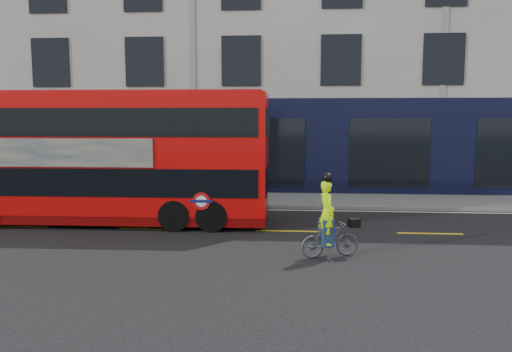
# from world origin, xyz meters

# --- Properties ---
(ground) EXTENTS (120.00, 120.00, 0.00)m
(ground) POSITION_xyz_m (0.00, 0.00, 0.00)
(ground) COLOR black
(ground) RESTS_ON ground
(pavement) EXTENTS (60.00, 3.00, 0.12)m
(pavement) POSITION_xyz_m (0.00, 6.50, 0.06)
(pavement) COLOR gray
(pavement) RESTS_ON ground
(kerb) EXTENTS (60.00, 0.12, 0.13)m
(kerb) POSITION_xyz_m (0.00, 5.00, 0.07)
(kerb) COLOR slate
(kerb) RESTS_ON ground
(building_terrace) EXTENTS (50.00, 10.07, 15.00)m
(building_terrace) POSITION_xyz_m (0.00, 12.94, 7.49)
(building_terrace) COLOR beige
(building_terrace) RESTS_ON ground
(road_edge_line) EXTENTS (58.00, 0.10, 0.01)m
(road_edge_line) POSITION_xyz_m (0.00, 4.70, 0.00)
(road_edge_line) COLOR silver
(road_edge_line) RESTS_ON ground
(lane_dashes) EXTENTS (58.00, 0.12, 0.01)m
(lane_dashes) POSITION_xyz_m (0.00, 1.50, 0.00)
(lane_dashes) COLOR gold
(lane_dashes) RESTS_ON ground
(bus) EXTENTS (9.99, 2.44, 4.00)m
(bus) POSITION_xyz_m (-1.53, 2.24, 2.05)
(bus) COLOR red
(bus) RESTS_ON ground
(cyclist) EXTENTS (1.47, 0.83, 1.99)m
(cyclist) POSITION_xyz_m (5.01, -1.09, 0.67)
(cyclist) COLOR #4D5153
(cyclist) RESTS_ON ground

